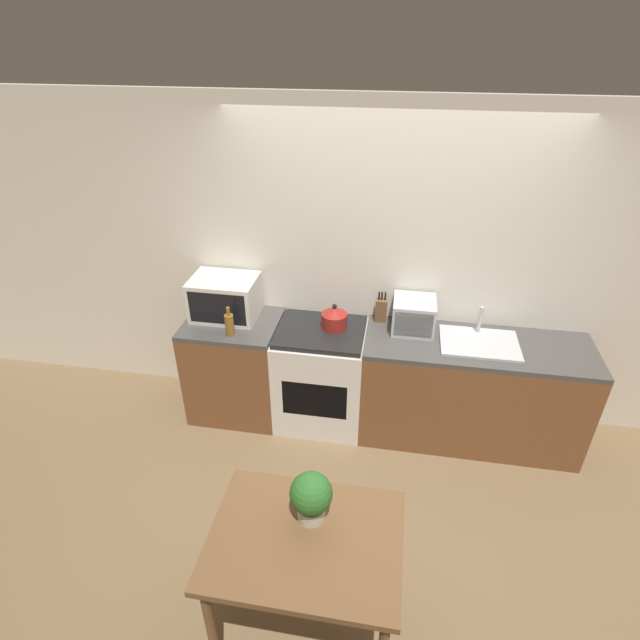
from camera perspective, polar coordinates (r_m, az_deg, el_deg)
name	(u,v)px	position (r m, az deg, el deg)	size (l,w,h in m)	color
ground_plane	(367,498)	(3.89, 5.36, -19.62)	(16.00, 16.00, 0.00)	brown
wall_back	(388,270)	(4.02, 7.74, 5.66)	(10.00, 0.06, 2.60)	silver
counter_left_run	(236,366)	(4.37, -9.54, -5.25)	(0.76, 0.62, 0.90)	brown
counter_right_run	(470,391)	(4.22, 16.80, -7.75)	(1.72, 0.62, 0.90)	brown
stove_range	(321,376)	(4.21, 0.09, -6.36)	(0.72, 0.62, 0.90)	silver
kettle	(334,317)	(3.94, 1.65, 0.29)	(0.20, 0.20, 0.21)	maroon
microwave	(225,298)	(4.13, -10.82, 2.54)	(0.53, 0.39, 0.34)	silver
bottle	(229,324)	(3.90, -10.31, -0.48)	(0.07, 0.07, 0.24)	olive
knife_block	(381,310)	(4.06, 6.99, 1.18)	(0.09, 0.08, 0.26)	brown
toaster_oven	(414,315)	(3.96, 10.65, 0.54)	(0.33, 0.31, 0.26)	silver
sink_basin	(479,342)	(3.96, 17.75, -2.43)	(0.58, 0.42, 0.24)	silver
dining_table	(305,550)	(2.81, -1.67, -24.76)	(0.97, 0.74, 0.78)	brown
potted_plant	(311,496)	(2.68, -1.02, -19.46)	(0.22, 0.22, 0.29)	beige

